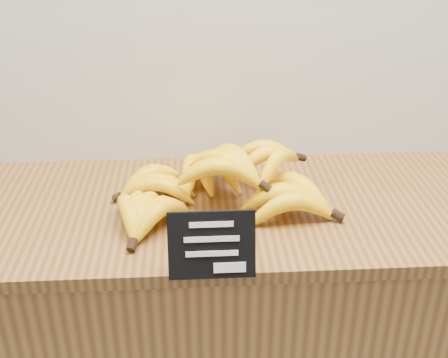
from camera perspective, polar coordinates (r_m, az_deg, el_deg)
counter at (r=1.61m, az=-0.11°, el=-17.39°), size 1.42×0.50×0.90m
counter_top at (r=1.32m, az=-0.13°, el=-3.02°), size 1.39×0.54×0.03m
chalkboard_sign at (r=1.05m, az=-1.25°, el=-6.76°), size 0.16×0.04×0.13m
banana_pile at (r=1.29m, az=-0.52°, el=-0.39°), size 0.56×0.41×0.13m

